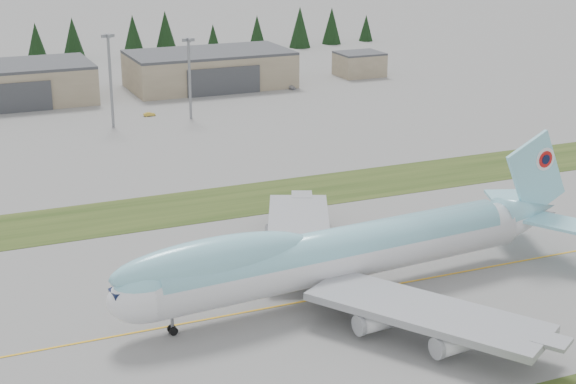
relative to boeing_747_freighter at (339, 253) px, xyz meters
name	(u,v)px	position (x,y,z in m)	size (l,w,h in m)	color
ground	(243,313)	(-14.32, 0.22, -6.60)	(7000.00, 7000.00, 0.00)	slate
grass_strip_far	(156,212)	(-14.32, 45.22, -6.60)	(400.00, 18.00, 0.08)	#2A4016
taxiway_line_main	(243,313)	(-14.32, 0.22, -6.60)	(400.00, 0.40, 0.02)	gold
boeing_747_freighter	(339,253)	(0.00, 0.00, 0.00)	(75.98, 65.40, 20.01)	white
hangar_center	(3,84)	(-29.32, 150.12, -1.21)	(48.00, 26.60, 10.80)	gray
hangar_right	(210,69)	(30.68, 150.12, -1.21)	(48.00, 26.60, 10.80)	gray
control_shed	(359,64)	(80.68, 148.22, -2.80)	(14.00, 12.00, 7.60)	gray
service_vehicle_b	(150,116)	(3.77, 119.27, -6.60)	(1.09, 3.10, 1.02)	gold
service_vehicle_c	(291,89)	(51.97, 137.19, -6.60)	(1.60, 3.93, 1.14)	#A6A7AB
conifer_belt	(35,43)	(-12.20, 211.57, 0.65)	(271.19, 15.41, 16.78)	black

